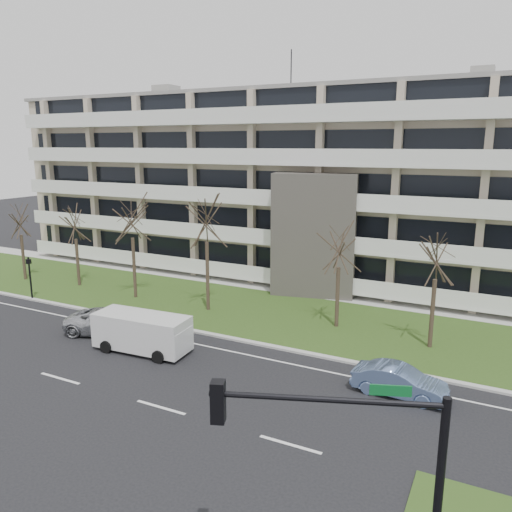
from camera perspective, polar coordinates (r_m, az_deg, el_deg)
The scene contains 17 objects.
ground at distance 22.65m, azimuth -10.81°, elevation -16.64°, with size 160.00×160.00×0.00m, color black.
grass_verge at distance 32.92m, azimuth 3.14°, elevation -6.83°, with size 90.00×10.00×0.06m, color #2D4818.
curb at distance 28.69m, azimuth -0.94°, elevation -9.76°, with size 90.00×0.35×0.12m, color #B2B2AD.
sidewalk at distance 37.77m, azimuth 6.51°, elevation -4.29°, with size 90.00×2.00×0.08m, color #B2B2AD.
lane_edge_line at distance 27.50m, azimuth -2.42°, elevation -10.92°, with size 90.00×0.12×0.01m, color white.
apartment_building at distance 42.76m, azimuth 9.97°, elevation 7.93°, with size 60.50×15.10×18.75m.
silver_pickup at distance 31.01m, azimuth -16.26°, elevation -7.21°, with size 2.42×5.25×1.46m, color #B5B7BD.
blue_sedan at distance 23.78m, azimuth 16.06°, elevation -13.59°, with size 1.44×4.13×1.36m, color #7391C8.
white_van at distance 27.86m, azimuth -12.80°, elevation -8.21°, with size 5.41×2.46×2.05m.
traffic_signal at distance 12.21m, azimuth 11.80°, elevation -23.09°, with size 4.94×2.08×6.06m.
pedestrian_signal at distance 39.21m, azimuth -24.45°, elevation -1.75°, with size 0.32×0.26×3.16m.
tree_0 at distance 44.72m, azimuth -25.45°, elevation 4.05°, with size 3.38×3.38×6.76m.
tree_1 at distance 41.10m, azimuth -20.05°, elevation 3.84°, with size 3.38×3.38×6.75m.
tree_2 at distance 36.43m, azimuth -14.07°, elevation 4.71°, with size 3.99×3.99×7.98m.
tree_3 at distance 32.65m, azimuth -5.72°, elevation 4.77°, with size 4.21×4.21×8.42m.
tree_4 at distance 29.98m, azimuth 9.51°, elevation 1.41°, with size 3.37×3.37×6.75m.
tree_5 at distance 28.10m, azimuth 20.01°, elevation 0.44°, with size 3.49×3.49×6.98m.
Camera 1 is at (12.37, -15.47, 11.00)m, focal length 35.00 mm.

